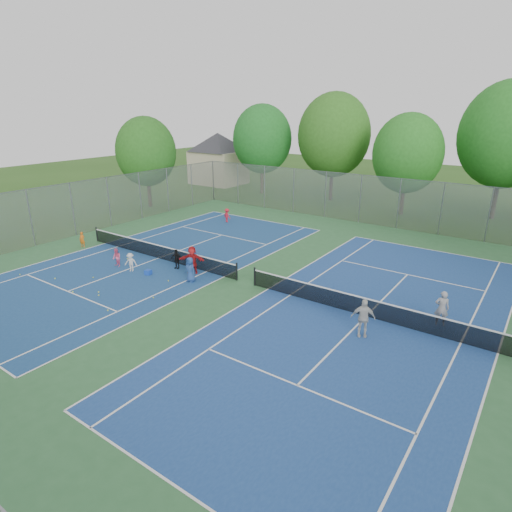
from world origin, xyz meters
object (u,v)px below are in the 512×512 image
(net_right, at_px, (367,308))
(instructor, at_px, (442,308))
(ball_crate, at_px, (148,272))
(ball_hopper, at_px, (191,266))
(net_left, at_px, (158,252))

(net_right, bearing_deg, instructor, 20.66)
(ball_crate, height_order, instructor, instructor)
(ball_hopper, height_order, instructor, instructor)
(net_right, height_order, instructor, instructor)
(net_right, relative_size, ball_hopper, 26.86)
(net_left, distance_m, ball_hopper, 3.06)
(net_left, relative_size, instructor, 7.75)
(net_left, height_order, net_right, same)
(net_left, relative_size, ball_crate, 38.36)
(ball_crate, xyz_separation_m, ball_hopper, (1.43, 2.07, 0.10))
(net_left, distance_m, instructor, 17.04)
(net_left, bearing_deg, instructor, 3.80)
(net_left, relative_size, net_right, 1.00)
(net_left, xyz_separation_m, instructor, (16.99, 1.13, 0.37))
(ball_hopper, bearing_deg, net_right, 1.10)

